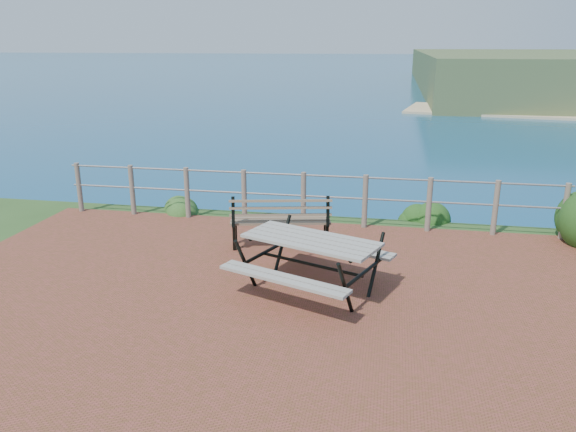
{
  "coord_description": "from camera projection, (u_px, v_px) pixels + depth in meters",
  "views": [
    {
      "loc": [
        1.57,
        -6.7,
        3.33
      ],
      "look_at": [
        0.05,
        1.47,
        0.75
      ],
      "focal_mm": 35.0,
      "sensor_mm": 36.0,
      "label": 1
    }
  ],
  "objects": [
    {
      "name": "picnic_table",
      "position": [
        311.0,
        259.0,
        7.66
      ],
      "size": [
        1.98,
        1.5,
        0.77
      ],
      "rotation": [
        0.0,
        0.0,
        -0.37
      ],
      "color": "gray",
      "rests_on": "ground"
    },
    {
      "name": "ground",
      "position": [
        264.0,
        301.0,
        7.55
      ],
      "size": [
        10.0,
        7.0,
        0.12
      ],
      "primitive_type": "cube",
      "color": "brown",
      "rests_on": "ground"
    },
    {
      "name": "shrub_lip_east",
      "position": [
        420.0,
        217.0,
        11.15
      ],
      "size": [
        0.76,
        0.76,
        0.49
      ],
      "primitive_type": "ellipsoid",
      "color": "#214314",
      "rests_on": "ground"
    },
    {
      "name": "ocean",
      "position": [
        392.0,
        52.0,
        195.34
      ],
      "size": [
        1200.0,
        1200.0,
        0.0
      ],
      "primitive_type": "plane",
      "color": "#146378",
      "rests_on": "ground"
    },
    {
      "name": "safety_railing",
      "position": [
        303.0,
        196.0,
        10.53
      ],
      "size": [
        9.4,
        0.1,
        1.0
      ],
      "color": "#6B5B4C",
      "rests_on": "ground"
    },
    {
      "name": "shrub_lip_west",
      "position": [
        177.0,
        210.0,
        11.62
      ],
      "size": [
        0.68,
        0.68,
        0.39
      ],
      "primitive_type": "ellipsoid",
      "color": "#28491B",
      "rests_on": "ground"
    },
    {
      "name": "park_bench",
      "position": [
        280.0,
        213.0,
        9.33
      ],
      "size": [
        1.71,
        0.75,
        0.94
      ],
      "rotation": [
        0.0,
        0.0,
        0.21
      ],
      "color": "brown",
      "rests_on": "ground"
    }
  ]
}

